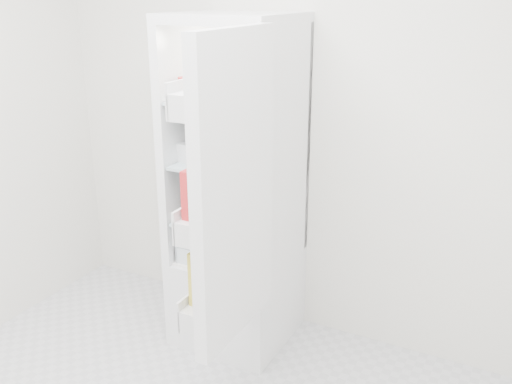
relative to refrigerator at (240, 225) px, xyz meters
The scene contains 19 objects.
room_walls 1.57m from the refrigerator, 80.89° to the right, with size 3.02×3.02×2.61m.
refrigerator is the anchor object (origin of this frame).
shelf_low 0.10m from the refrigerator, 90.00° to the right, with size 0.49×0.53×0.01m, color #A7BCC3.
shelf_mid 0.39m from the refrigerator, 90.00° to the right, with size 0.49×0.53×0.01m, color #A7BCC3.
shelf_top 0.72m from the refrigerator, 90.00° to the right, with size 0.49×0.53×0.01m, color #A7BCC3.
crisper_left 0.15m from the refrigerator, 152.98° to the right, with size 0.23×0.46×0.22m, color silver, non-canonical shape.
crisper_right 0.15m from the refrigerator, 27.02° to the right, with size 0.23×0.46×0.22m, color silver, non-canonical shape.
condiment_jars 0.78m from the refrigerator, 90.00° to the right, with size 0.46×0.16×0.08m.
squeeze_bottle 0.82m from the refrigerator, 30.61° to the left, with size 0.05×0.05×0.16m, color white.
tub_white 0.50m from the refrigerator, 137.90° to the right, with size 0.15×0.15×0.10m, color silver.
tin_red 0.53m from the refrigerator, 62.66° to the right, with size 0.09×0.09×0.06m, color red.
tub_green 0.43m from the refrigerator, 49.40° to the left, with size 0.09×0.13×0.08m, color #3B8250.
red_cabbage 0.28m from the refrigerator, 43.22° to the right, with size 0.19×0.19×0.19m, color #61215F.
bell_pepper 0.29m from the refrigerator, 123.32° to the right, with size 0.09×0.09×0.09m, color #B9290B.
mushroom_bowl 0.21m from the refrigerator, 166.86° to the left, with size 0.15×0.15×0.07m, color #7CA6B9.
salad_bag 0.31m from the refrigerator, 74.64° to the right, with size 0.10×0.10×0.10m, color beige.
citrus_pile 0.20m from the refrigerator, 136.80° to the right, with size 0.20×0.24×0.16m.
veg_pile 0.18m from the refrigerator, 26.82° to the right, with size 0.16×0.30×0.10m.
fridge_door 0.83m from the refrigerator, 64.44° to the right, with size 0.18×0.60×1.30m.
Camera 1 is at (1.23, -1.30, 1.91)m, focal length 40.00 mm.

